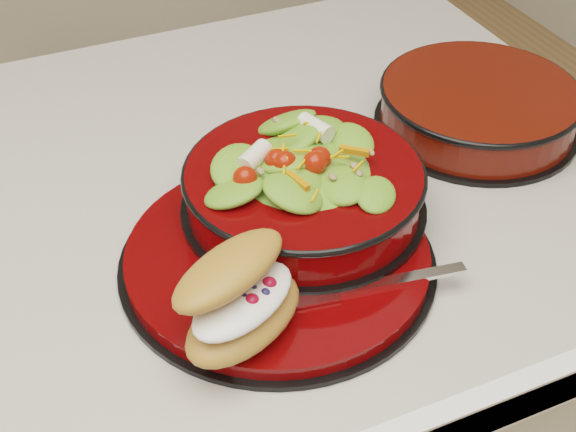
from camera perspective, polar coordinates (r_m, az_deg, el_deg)
name	(u,v)px	position (r m, az deg, el deg)	size (l,w,h in m)	color
dinner_plate	(279,257)	(0.78, -0.67, -2.95)	(0.31, 0.31, 0.02)	black
salad_bowl	(304,180)	(0.79, 1.13, 2.58)	(0.25, 0.25, 0.10)	black
croissant	(241,297)	(0.67, -3.40, -5.80)	(0.14, 0.13, 0.08)	#B67237
fork	(375,284)	(0.74, 6.18, -4.87)	(0.17, 0.04, 0.00)	silver
extra_bowl	(478,105)	(0.98, 13.39, 7.66)	(0.24, 0.24, 0.05)	black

